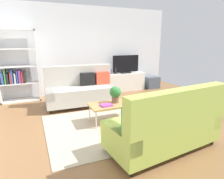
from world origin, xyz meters
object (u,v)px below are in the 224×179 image
tv (126,64)px  bottle_0 (116,71)px  tv_console (125,82)px  couch_green (166,125)px  couch_beige (81,90)px  table_book_0 (106,105)px  bookshelf (17,69)px  storage_trunk (152,82)px  vase_0 (110,72)px  coffee_table (114,105)px  potted_plant (115,93)px

tv → bottle_0: size_ratio=4.52×
tv_console → couch_green: bearing=-107.6°
couch_beige → tv: size_ratio=1.93×
couch_green → table_book_0: 1.43m
bookshelf → storage_trunk: 4.70m
storage_trunk → vase_0: vase_0 is taller
couch_green → tv_console: size_ratio=1.41×
tv → vase_0: size_ratio=6.12×
couch_beige → coffee_table: size_ratio=1.75×
couch_green → vase_0: bearing=74.4°
coffee_table → bottle_0: (1.12, 2.43, 0.36)m
tv → table_book_0: (-1.75, -2.53, -0.51)m
bookshelf → couch_beige: bearing=-33.2°
vase_0 → potted_plant: bearing=-109.9°
tv → vase_0: tv is taller
coffee_table → bottle_0: bearing=65.2°
vase_0 → couch_green: bearing=-99.4°
coffee_table → table_book_0: table_book_0 is taller
tv → vase_0: bearing=173.1°
tv_console → storage_trunk: size_ratio=2.69×
table_book_0 → vase_0: 2.87m
couch_beige → bottle_0: couch_beige is taller
bookshelf → vase_0: size_ratio=12.86×
bookshelf → table_book_0: size_ratio=8.75×
bookshelf → bottle_0: (3.13, -0.06, -0.22)m
bookshelf → storage_trunk: bearing=-1.5°
potted_plant → bookshelf: bearing=130.4°
couch_beige → vase_0: couch_beige is taller
couch_beige → bookshelf: 2.02m
table_book_0 → vase_0: bearing=65.9°
couch_beige → bookshelf: bookshelf is taller
couch_beige → storage_trunk: (3.01, 0.95, -0.23)m
coffee_table → storage_trunk: bearing=42.0°
vase_0 → bottle_0: bottle_0 is taller
couch_beige → bookshelf: size_ratio=0.92×
couch_green → storage_trunk: (2.33, 3.79, -0.22)m
bottle_0 → table_book_0: bearing=-118.1°
couch_beige → vase_0: size_ratio=11.79×
table_book_0 → tv: bearing=55.4°
coffee_table → vase_0: vase_0 is taller
couch_green → tv_console: bearing=66.3°
tv → table_book_0: bearing=-124.6°
tv → storage_trunk: tv is taller
bookshelf → table_book_0: bearing=-55.2°
tv_console → coffee_table: bearing=-121.7°
vase_0 → bottle_0: bearing=-27.3°
tv_console → table_book_0: bearing=-124.3°
couch_green → coffee_table: couch_green is taller
couch_beige → coffee_table: bearing=106.8°
table_book_0 → vase_0: vase_0 is taller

